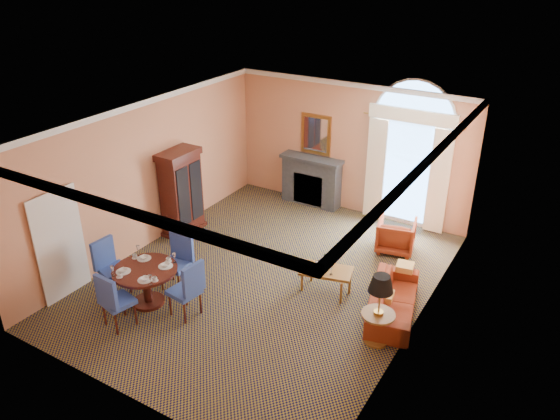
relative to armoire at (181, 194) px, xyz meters
The scene contains 12 objects.
ground 2.96m from the armoire, 14.48° to the right, with size 7.50×7.50×0.00m, color #101033.
room_envelope 3.12m from the armoire, ahead, with size 6.04×7.52×3.45m.
armoire is the anchor object (origin of this frame).
dining_table 2.89m from the armoire, 63.34° to the right, with size 1.17×1.17×0.94m.
dining_chair_north 2.28m from the armoire, 51.95° to the right, with size 0.55×0.56×1.09m.
dining_chair_south 3.65m from the armoire, 68.60° to the right, with size 0.58×0.58×1.09m.
dining_chair_east 3.31m from the armoire, 47.99° to the right, with size 0.56×0.55×1.09m.
dining_chair_west 2.66m from the armoire, 81.08° to the right, with size 0.60×0.60×1.09m.
sofa 5.34m from the armoire, ahead, with size 1.94×0.76×0.57m, color maroon.
armchair 4.85m from the armoire, 20.21° to the left, with size 0.78×0.80×0.73m, color maroon.
coffee_table 4.00m from the armoire, ahead, with size 1.08×0.77×0.84m.
side_table 5.50m from the armoire, 14.78° to the right, with size 0.56×0.56×1.26m.
Camera 1 is at (4.96, -7.77, 6.00)m, focal length 35.00 mm.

